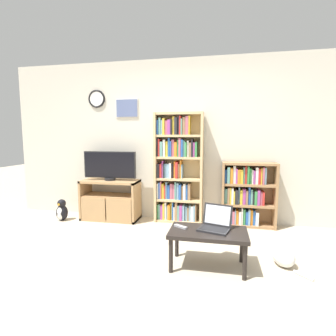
% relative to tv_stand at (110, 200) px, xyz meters
% --- Properties ---
extents(ground_plane, '(18.00, 18.00, 0.00)m').
position_rel_tv_stand_xyz_m(ground_plane, '(1.15, -1.69, -0.33)').
color(ground_plane, '#BCAD93').
extents(wall_back, '(5.89, 0.09, 2.60)m').
position_rel_tv_stand_xyz_m(wall_back, '(1.14, 0.28, 0.98)').
color(wall_back, beige).
rests_on(wall_back, ground_plane).
extents(tv_stand, '(0.94, 0.41, 0.66)m').
position_rel_tv_stand_xyz_m(tv_stand, '(0.00, 0.00, 0.00)').
color(tv_stand, tan).
rests_on(tv_stand, ground_plane).
extents(television, '(0.88, 0.18, 0.47)m').
position_rel_tv_stand_xyz_m(television, '(0.00, 0.01, 0.57)').
color(television, black).
rests_on(television, tv_stand).
extents(bookshelf_tall, '(0.77, 0.24, 1.74)m').
position_rel_tv_stand_xyz_m(bookshelf_tall, '(1.10, 0.12, 0.52)').
color(bookshelf_tall, tan).
rests_on(bookshelf_tall, ground_plane).
extents(bookshelf_short, '(0.80, 0.25, 0.99)m').
position_rel_tv_stand_xyz_m(bookshelf_short, '(2.17, 0.12, 0.16)').
color(bookshelf_short, '#9E754C').
rests_on(bookshelf_short, ground_plane).
extents(coffee_table, '(0.81, 0.45, 0.40)m').
position_rel_tv_stand_xyz_m(coffee_table, '(1.67, -1.31, 0.02)').
color(coffee_table, black).
rests_on(coffee_table, ground_plane).
extents(laptop, '(0.37, 0.35, 0.25)m').
position_rel_tv_stand_xyz_m(laptop, '(1.74, -1.23, 0.13)').
color(laptop, '#232326').
rests_on(laptop, coffee_table).
extents(remote_near_laptop, '(0.16, 0.12, 0.02)m').
position_rel_tv_stand_xyz_m(remote_near_laptop, '(1.37, -1.27, 0.08)').
color(remote_near_laptop, '#99999E').
rests_on(remote_near_laptop, coffee_table).
extents(cat, '(0.37, 0.45, 0.25)m').
position_rel_tv_stand_xyz_m(cat, '(2.46, -1.11, -0.22)').
color(cat, white).
rests_on(cat, ground_plane).
extents(penguin_figurine, '(0.19, 0.17, 0.35)m').
position_rel_tv_stand_xyz_m(penguin_figurine, '(-0.76, -0.22, -0.17)').
color(penguin_figurine, black).
rests_on(penguin_figurine, ground_plane).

